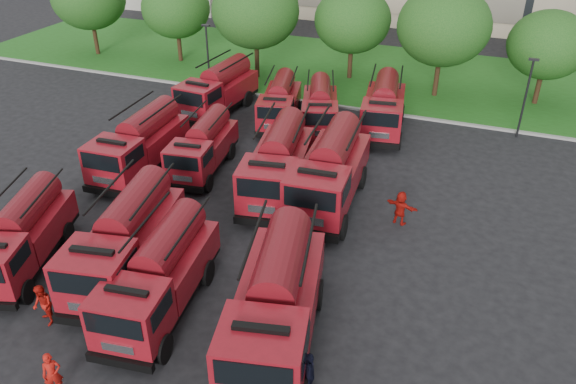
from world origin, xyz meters
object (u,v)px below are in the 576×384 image
fire_truck_0 (21,235)px  fire_truck_11 (384,107)px  fire_truck_1 (126,239)px  fire_truck_9 (280,102)px  fire_truck_7 (330,171)px  fire_truck_2 (160,275)px  fire_truck_4 (140,144)px  firefighter_4 (121,248)px  firefighter_5 (399,223)px  fire_truck_6 (279,163)px  fire_truck_8 (218,90)px  fire_truck_3 (276,302)px  fire_truck_5 (203,146)px  firefighter_1 (48,323)px  firefighter_3 (292,302)px  fire_truck_10 (320,108)px

fire_truck_0 → fire_truck_11: bearing=42.1°
fire_truck_1 → fire_truck_9: bearing=79.0°
fire_truck_7 → fire_truck_9: fire_truck_7 is taller
fire_truck_2 → fire_truck_4: fire_truck_4 is taller
firefighter_4 → firefighter_5: size_ratio=0.97×
fire_truck_2 → fire_truck_6: 9.87m
fire_truck_4 → fire_truck_7: 10.91m
fire_truck_4 → fire_truck_6: 8.14m
fire_truck_8 → fire_truck_9: size_ratio=1.11×
fire_truck_6 → fire_truck_7: size_ratio=0.99×
fire_truck_3 → fire_truck_5: size_ratio=1.26×
fire_truck_6 → fire_truck_11: (3.27, 9.86, -0.14)m
fire_truck_1 → fire_truck_8: (-4.61, 17.20, -0.06)m
fire_truck_9 → fire_truck_11: bearing=-2.8°
fire_truck_3 → firefighter_1: size_ratio=4.78×
fire_truck_1 → firefighter_4: fire_truck_1 is taller
fire_truck_5 → fire_truck_11: size_ratio=0.89×
firefighter_3 → fire_truck_9: bearing=-82.5°
fire_truck_11 → firefighter_4: size_ratio=4.43×
fire_truck_4 → fire_truck_11: 15.37m
fire_truck_5 → fire_truck_7: size_ratio=0.81×
fire_truck_4 → firefighter_1: 12.40m
firefighter_1 → fire_truck_4: bearing=138.5°
firefighter_3 → firefighter_4: (-8.59, 0.54, 0.00)m
fire_truck_8 → firefighter_5: fire_truck_8 is taller
fire_truck_10 → fire_truck_2: bearing=-108.7°
fire_truck_11 → firefighter_4: 18.96m
fire_truck_10 → firefighter_3: 17.00m
fire_truck_0 → firefighter_5: bearing=14.1°
fire_truck_1 → fire_truck_3: (7.29, -1.41, 0.09)m
firefighter_1 → firefighter_5: bearing=78.2°
fire_truck_7 → fire_truck_0: bearing=-142.1°
fire_truck_8 → firefighter_4: fire_truck_8 is taller
fire_truck_5 → fire_truck_9: (1.54, 7.64, 0.01)m
fire_truck_0 → firefighter_4: (3.02, 2.42, -1.52)m
fire_truck_3 → fire_truck_9: bearing=98.9°
fire_truck_0 → firefighter_3: fire_truck_0 is taller
fire_truck_7 → fire_truck_10: 9.28m
fire_truck_9 → firefighter_3: bearing=-80.2°
firefighter_3 → fire_truck_2: bearing=8.6°
fire_truck_10 → firefighter_1: 21.29m
fire_truck_7 → firefighter_1: bearing=-125.3°
fire_truck_6 → firefighter_1: bearing=-120.8°
fire_truck_3 → fire_truck_7: (-1.13, 9.89, 0.02)m
fire_truck_3 → firefighter_1: (-8.51, -2.34, -1.82)m
fire_truck_3 → firefighter_5: (2.64, 9.32, -1.82)m
firefighter_5 → fire_truck_6: bearing=10.8°
fire_truck_0 → fire_truck_8: (-0.09, 18.34, 0.16)m
fire_truck_5 → fire_truck_4: bearing=-164.8°
fire_truck_7 → fire_truck_11: 9.85m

